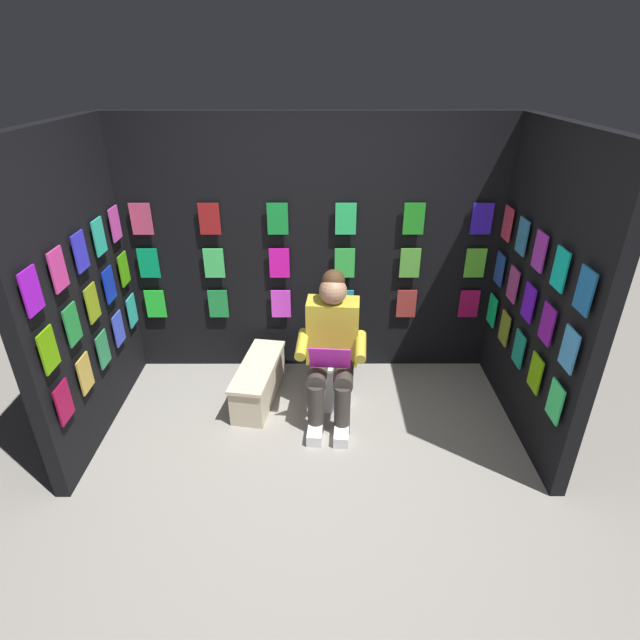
# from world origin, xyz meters

# --- Properties ---
(ground_plane) EXTENTS (30.00, 30.00, 0.00)m
(ground_plane) POSITION_xyz_m (0.00, 0.00, 0.00)
(ground_plane) COLOR gray
(display_wall_back) EXTENTS (3.27, 0.14, 2.23)m
(display_wall_back) POSITION_xyz_m (0.00, -1.68, 1.11)
(display_wall_back) COLOR black
(display_wall_back) RESTS_ON ground
(display_wall_left) EXTENTS (0.14, 1.63, 2.23)m
(display_wall_left) POSITION_xyz_m (-1.63, -0.81, 1.11)
(display_wall_left) COLOR black
(display_wall_left) RESTS_ON ground
(display_wall_right) EXTENTS (0.14, 1.63, 2.23)m
(display_wall_right) POSITION_xyz_m (1.63, -0.81, 1.11)
(display_wall_right) COLOR black
(display_wall_right) RESTS_ON ground
(toilet) EXTENTS (0.42, 0.57, 0.77)m
(toilet) POSITION_xyz_m (-0.17, -1.14, 0.33)
(toilet) COLOR white
(toilet) RESTS_ON ground
(person_reading) EXTENTS (0.55, 0.71, 1.19)m
(person_reading) POSITION_xyz_m (-0.16, -0.91, 0.60)
(person_reading) COLOR gold
(person_reading) RESTS_ON ground
(comic_longbox_near) EXTENTS (0.41, 0.85, 0.34)m
(comic_longbox_near) POSITION_xyz_m (0.45, -1.09, 0.17)
(comic_longbox_near) COLOR beige
(comic_longbox_near) RESTS_ON ground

